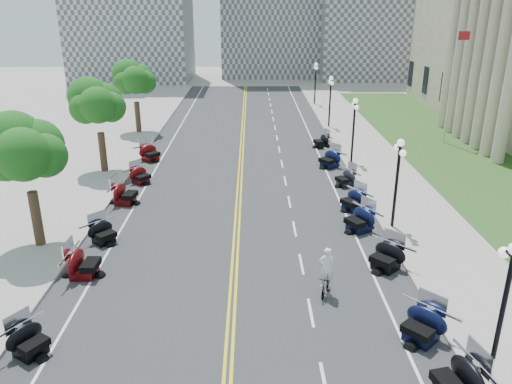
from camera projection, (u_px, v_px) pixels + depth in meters
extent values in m
plane|color=gray|center=(235.00, 264.00, 23.83)|extent=(160.00, 160.00, 0.00)
cube|color=#333335|center=(239.00, 191.00, 33.18)|extent=(16.00, 90.00, 0.01)
cube|color=yellow|center=(237.00, 191.00, 33.18)|extent=(0.12, 90.00, 0.00)
cube|color=yellow|center=(241.00, 191.00, 33.18)|extent=(0.12, 90.00, 0.00)
cube|color=white|center=(335.00, 190.00, 33.24)|extent=(0.12, 90.00, 0.00)
cube|color=white|center=(143.00, 191.00, 33.12)|extent=(0.12, 90.00, 0.00)
cube|color=white|center=(324.00, 383.00, 16.37)|extent=(0.12, 2.00, 0.00)
cube|color=white|center=(311.00, 312.00, 20.11)|extent=(0.12, 2.00, 0.00)
cube|color=white|center=(301.00, 264.00, 23.86)|extent=(0.12, 2.00, 0.00)
cube|color=white|center=(295.00, 229.00, 27.60)|extent=(0.12, 2.00, 0.00)
cube|color=white|center=(289.00, 202.00, 31.34)|extent=(0.12, 2.00, 0.00)
cube|color=white|center=(285.00, 181.00, 35.08)|extent=(0.12, 2.00, 0.00)
cube|color=white|center=(282.00, 164.00, 38.82)|extent=(0.12, 2.00, 0.00)
cube|color=white|center=(279.00, 150.00, 42.56)|extent=(0.12, 2.00, 0.00)
cube|color=white|center=(277.00, 138.00, 46.30)|extent=(0.12, 2.00, 0.00)
cube|color=white|center=(275.00, 128.00, 50.04)|extent=(0.12, 2.00, 0.00)
cube|color=white|center=(273.00, 119.00, 53.78)|extent=(0.12, 2.00, 0.00)
cube|color=white|center=(272.00, 112.00, 57.53)|extent=(0.12, 2.00, 0.00)
cube|color=white|center=(271.00, 105.00, 61.27)|extent=(0.12, 2.00, 0.00)
cube|color=white|center=(269.00, 99.00, 65.01)|extent=(0.12, 2.00, 0.00)
cube|color=white|center=(268.00, 94.00, 68.75)|extent=(0.12, 2.00, 0.00)
cube|color=white|center=(267.00, 89.00, 72.49)|extent=(0.12, 2.00, 0.00)
cube|color=#9E9991|center=(396.00, 189.00, 33.25)|extent=(5.00, 90.00, 0.15)
cube|color=#9E9991|center=(81.00, 190.00, 33.06)|extent=(5.00, 90.00, 0.15)
cube|color=#356023|center=(455.00, 155.00, 40.81)|extent=(9.00, 60.00, 0.10)
cube|color=gray|center=(381.00, 8.00, 80.93)|extent=(20.00, 14.00, 22.00)
imported|color=#A51414|center=(326.00, 284.00, 21.24)|extent=(0.95, 1.63, 0.95)
imported|color=white|center=(327.00, 255.00, 20.74)|extent=(0.68, 0.45, 1.87)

